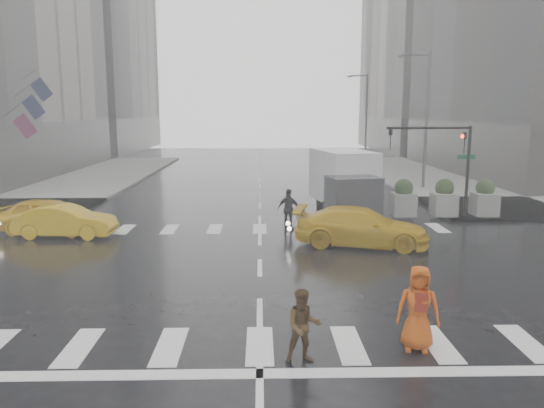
{
  "coord_description": "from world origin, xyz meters",
  "views": [
    {
      "loc": [
        0.02,
        -17.1,
        5.13
      ],
      "look_at": [
        0.46,
        2.0,
        1.82
      ],
      "focal_mm": 35.0,
      "sensor_mm": 36.0,
      "label": 1
    }
  ],
  "objects_px": {
    "pedestrian_orange": "(418,308)",
    "taxi_front": "(49,216)",
    "taxi_mid": "(65,221)",
    "traffic_signal_pole": "(448,153)",
    "box_truck": "(346,183)",
    "pedestrian_brown": "(304,326)"
  },
  "relations": [
    {
      "from": "pedestrian_orange",
      "to": "box_truck",
      "type": "distance_m",
      "value": 14.8
    },
    {
      "from": "taxi_front",
      "to": "taxi_mid",
      "type": "height_order",
      "value": "taxi_front"
    },
    {
      "from": "traffic_signal_pole",
      "to": "taxi_front",
      "type": "xyz_separation_m",
      "value": [
        -18.04,
        -2.64,
        -2.46
      ]
    },
    {
      "from": "taxi_front",
      "to": "box_truck",
      "type": "xyz_separation_m",
      "value": [
        13.24,
        3.13,
        0.98
      ]
    },
    {
      "from": "pedestrian_brown",
      "to": "box_truck",
      "type": "distance_m",
      "value": 15.68
    },
    {
      "from": "pedestrian_brown",
      "to": "pedestrian_orange",
      "type": "xyz_separation_m",
      "value": [
        2.53,
        0.54,
        0.16
      ]
    },
    {
      "from": "pedestrian_brown",
      "to": "pedestrian_orange",
      "type": "relative_size",
      "value": 0.83
    },
    {
      "from": "pedestrian_brown",
      "to": "pedestrian_orange",
      "type": "height_order",
      "value": "pedestrian_orange"
    },
    {
      "from": "box_truck",
      "to": "pedestrian_orange",
      "type": "bearing_deg",
      "value": -103.81
    },
    {
      "from": "box_truck",
      "to": "taxi_mid",
      "type": "bearing_deg",
      "value": -173.4
    },
    {
      "from": "traffic_signal_pole",
      "to": "box_truck",
      "type": "relative_size",
      "value": 0.74
    },
    {
      "from": "traffic_signal_pole",
      "to": "box_truck",
      "type": "xyz_separation_m",
      "value": [
        -4.8,
        0.49,
        -1.48
      ]
    },
    {
      "from": "pedestrian_orange",
      "to": "taxi_mid",
      "type": "relative_size",
      "value": 0.46
    },
    {
      "from": "taxi_mid",
      "to": "box_truck",
      "type": "height_order",
      "value": "box_truck"
    },
    {
      "from": "pedestrian_orange",
      "to": "taxi_mid",
      "type": "distance_m",
      "value": 15.86
    },
    {
      "from": "taxi_front",
      "to": "taxi_mid",
      "type": "bearing_deg",
      "value": -118.15
    },
    {
      "from": "traffic_signal_pole",
      "to": "box_truck",
      "type": "height_order",
      "value": "traffic_signal_pole"
    },
    {
      "from": "pedestrian_orange",
      "to": "taxi_front",
      "type": "height_order",
      "value": "pedestrian_orange"
    },
    {
      "from": "traffic_signal_pole",
      "to": "box_truck",
      "type": "bearing_deg",
      "value": 174.13
    },
    {
      "from": "pedestrian_brown",
      "to": "pedestrian_orange",
      "type": "bearing_deg",
      "value": 6.58
    },
    {
      "from": "traffic_signal_pole",
      "to": "pedestrian_orange",
      "type": "bearing_deg",
      "value": -111.31
    },
    {
      "from": "pedestrian_orange",
      "to": "taxi_front",
      "type": "relative_size",
      "value": 0.42
    }
  ]
}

